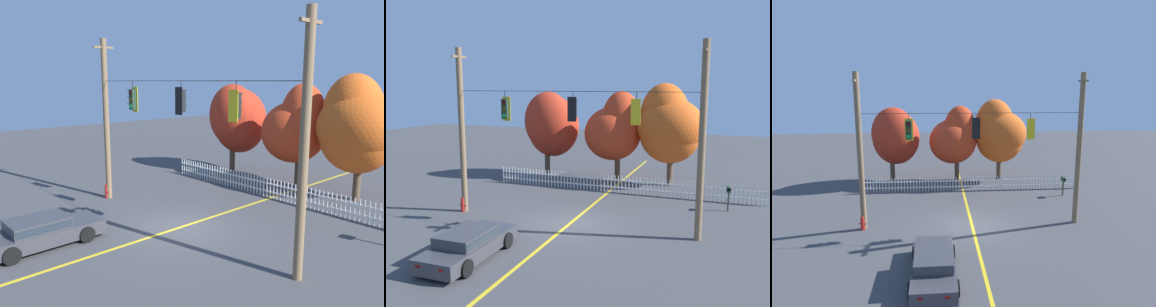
{
  "view_description": "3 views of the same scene",
  "coord_description": "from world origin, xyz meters",
  "views": [
    {
      "loc": [
        12.24,
        -10.21,
        6.28
      ],
      "look_at": [
        -0.17,
        0.91,
        3.15
      ],
      "focal_mm": 36.2,
      "sensor_mm": 36.0,
      "label": 1
    },
    {
      "loc": [
        7.28,
        -18.1,
        6.62
      ],
      "look_at": [
        0.08,
        0.94,
        3.28
      ],
      "focal_mm": 39.72,
      "sensor_mm": 36.0,
      "label": 2
    },
    {
      "loc": [
        -1.9,
        -17.93,
        7.64
      ],
      "look_at": [
        -0.42,
        0.35,
        4.06
      ],
      "focal_mm": 31.92,
      "sensor_mm": 36.0,
      "label": 3
    }
  ],
  "objects": [
    {
      "name": "traffic_signal_westbound_side",
      "position": [
        3.14,
        -0.01,
        5.43
      ],
      "size": [
        0.43,
        0.38,
        1.42
      ],
      "color": "black"
    },
    {
      "name": "autumn_oak_far_east",
      "position": [
        3.12,
        9.3,
        3.97
      ],
      "size": [
        4.23,
        3.62,
        6.68
      ],
      "color": "brown",
      "rests_on": "ground"
    },
    {
      "name": "autumn_maple_near_fence",
      "position": [
        -5.23,
        9.52,
        3.77
      ],
      "size": [
        3.77,
        3.7,
        6.09
      ],
      "color": "brown",
      "rests_on": "ground"
    },
    {
      "name": "white_picket_fence",
      "position": [
        0.82,
        6.56,
        0.54
      ],
      "size": [
        16.65,
        0.06,
        1.07
      ],
      "color": "silver",
      "rests_on": "ground"
    },
    {
      "name": "lane_centerline_stripe",
      "position": [
        0.0,
        0.0,
        0.0
      ],
      "size": [
        0.16,
        36.0,
        0.01
      ],
      "primitive_type": "cube",
      "color": "gold",
      "rests_on": "ground"
    },
    {
      "name": "traffic_signal_northbound_secondary",
      "position": [
        -3.36,
        0.01,
        5.43
      ],
      "size": [
        0.43,
        0.38,
        1.46
      ],
      "color": "black"
    },
    {
      "name": "ground",
      "position": [
        0.0,
        0.0,
        0.0
      ],
      "size": [
        80.0,
        80.0,
        0.0
      ],
      "primitive_type": "plane",
      "color": "#424244"
    },
    {
      "name": "signal_support_span",
      "position": [
        0.0,
        0.0,
        4.27
      ],
      "size": [
        12.16,
        1.1,
        8.41
      ],
      "color": "brown",
      "rests_on": "ground"
    },
    {
      "name": "traffic_signal_southbound_primary",
      "position": [
        0.18,
        -0.01,
        5.49
      ],
      "size": [
        0.43,
        0.38,
        1.36
      ],
      "color": "black"
    },
    {
      "name": "parked_car",
      "position": [
        -2.1,
        -5.16,
        0.61
      ],
      "size": [
        1.92,
        4.6,
        1.15
      ],
      "color": "#38383D",
      "rests_on": "ground"
    },
    {
      "name": "autumn_maple_mid",
      "position": [
        -0.38,
        9.3,
        3.58
      ],
      "size": [
        3.85,
        3.59,
        6.18
      ],
      "color": "brown",
      "rests_on": "ground"
    },
    {
      "name": "fire_hydrant",
      "position": [
        -5.98,
        -0.11,
        0.39
      ],
      "size": [
        0.38,
        0.22,
        0.8
      ],
      "color": "red",
      "rests_on": "ground"
    }
  ]
}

